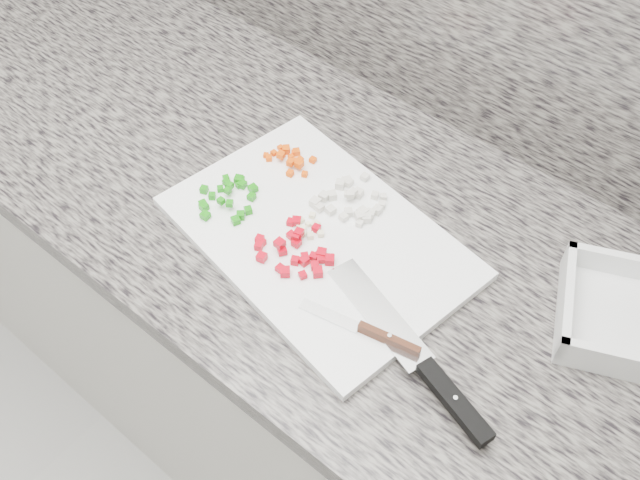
{
  "coord_description": "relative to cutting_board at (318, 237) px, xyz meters",
  "views": [
    {
      "loc": [
        0.52,
        0.86,
        1.74
      ],
      "look_at": [
        0.1,
        1.36,
        0.93
      ],
      "focal_mm": 40.0,
      "sensor_mm": 36.0,
      "label": 1
    }
  ],
  "objects": [
    {
      "name": "countertop",
      "position": [
        -0.08,
        0.06,
        -0.03
      ],
      "size": [
        3.96,
        0.64,
        0.04
      ],
      "primitive_type": "cube",
      "color": "#68645C",
      "rests_on": "cabinet"
    },
    {
      "name": "green_pepper_pile",
      "position": [
        -0.15,
        -0.03,
        0.01
      ],
      "size": [
        0.1,
        0.1,
        0.02
      ],
      "color": "#137E0B",
      "rests_on": "cutting_board"
    },
    {
      "name": "cutting_board",
      "position": [
        0.0,
        0.0,
        0.0
      ],
      "size": [
        0.49,
        0.37,
        0.01
      ],
      "primitive_type": "cube",
      "rotation": [
        0.0,
        0.0,
        -0.17
      ],
      "color": "white",
      "rests_on": "countertop"
    },
    {
      "name": "chef_knife",
      "position": [
        0.26,
        -0.09,
        0.01
      ],
      "size": [
        0.32,
        0.13,
        0.02
      ],
      "rotation": [
        0.0,
        0.0,
        -0.31
      ],
      "color": "silver",
      "rests_on": "cutting_board"
    },
    {
      "name": "cabinet",
      "position": [
        -0.08,
        0.06,
        -0.48
      ],
      "size": [
        3.92,
        0.62,
        0.86
      ],
      "primitive_type": "cube",
      "color": "silver",
      "rests_on": "ground"
    },
    {
      "name": "garlic_pile",
      "position": [
        -0.02,
        -0.0,
        0.01
      ],
      "size": [
        0.06,
        0.05,
        0.01
      ],
      "color": "beige",
      "rests_on": "cutting_board"
    },
    {
      "name": "red_pepper_pile",
      "position": [
        0.0,
        -0.05,
        0.01
      ],
      "size": [
        0.12,
        0.11,
        0.02
      ],
      "color": "#BB0214",
      "rests_on": "cutting_board"
    },
    {
      "name": "onion_pile",
      "position": [
        -0.0,
        0.08,
        0.01
      ],
      "size": [
        0.1,
        0.11,
        0.02
      ],
      "color": "silver",
      "rests_on": "cutting_board"
    },
    {
      "name": "carrot_pile",
      "position": [
        -0.14,
        0.09,
        0.02
      ],
      "size": [
        0.09,
        0.06,
        0.02
      ],
      "color": "#E44B04",
      "rests_on": "cutting_board"
    },
    {
      "name": "paring_knife",
      "position": [
        0.17,
        -0.09,
        0.01
      ],
      "size": [
        0.18,
        0.05,
        0.02
      ],
      "rotation": [
        0.0,
        0.0,
        0.2
      ],
      "color": "silver",
      "rests_on": "cutting_board"
    }
  ]
}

